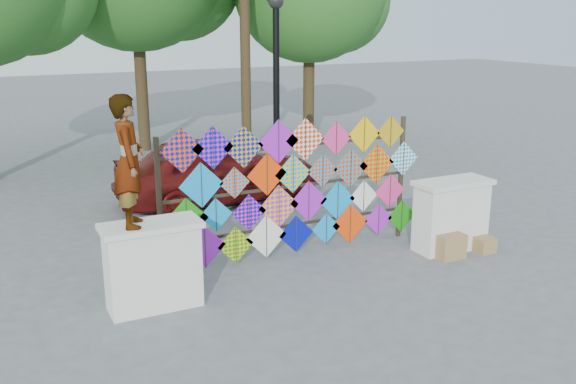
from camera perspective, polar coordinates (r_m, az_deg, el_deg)
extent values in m
plane|color=gray|center=(10.71, 2.19, -6.97)|extent=(80.00, 80.00, 0.00)
cube|color=white|center=(9.40, -11.89, -6.65)|extent=(1.30, 0.55, 1.20)
cube|color=white|center=(9.18, -12.11, -2.95)|extent=(1.40, 0.65, 0.08)
cube|color=white|center=(11.82, 14.28, -2.18)|extent=(1.30, 0.55, 1.20)
cube|color=white|center=(11.65, 14.49, 0.82)|extent=(1.40, 0.65, 0.08)
cylinder|color=#2F261A|center=(10.23, -11.34, -1.53)|extent=(0.09, 0.09, 2.30)
cylinder|color=#2F261A|center=(12.18, 9.98, 1.28)|extent=(0.09, 0.09, 2.30)
cube|color=#2F261A|center=(11.18, 0.26, -2.97)|extent=(4.60, 0.04, 0.04)
cube|color=#2F261A|center=(10.98, 0.26, 0.50)|extent=(4.60, 0.04, 0.04)
cube|color=#2F261A|center=(10.82, 0.27, 4.08)|extent=(4.60, 0.04, 0.04)
cube|color=#070FA9|center=(10.05, -9.41, 3.65)|extent=(0.72, 0.01, 0.72)
cube|color=#2F261A|center=(10.04, -9.39, 3.63)|extent=(0.01, 0.01, 0.70)
cube|color=#AC1BD0|center=(10.20, -6.68, 3.94)|extent=(0.70, 0.01, 0.70)
cube|color=#2F261A|center=(10.19, -6.66, 3.92)|extent=(0.01, 0.01, 0.69)
cube|color=#070FA9|center=(10.39, -3.96, 4.01)|extent=(0.70, 0.01, 0.70)
cube|color=#2F261A|center=(10.38, -3.93, 4.00)|extent=(0.01, 0.01, 0.69)
cube|color=#AC1BD0|center=(10.63, -0.85, 4.50)|extent=(0.75, 0.01, 0.75)
cube|color=#2F261A|center=(10.62, -0.82, 4.48)|extent=(0.01, 0.01, 0.73)
cube|color=#ED350A|center=(10.86, 1.55, 4.69)|extent=(0.74, 0.01, 0.74)
cube|color=#2F261A|center=(10.85, 1.58, 4.68)|extent=(0.01, 0.01, 0.72)
cube|color=#EE3383|center=(11.16, 4.31, 4.77)|extent=(0.60, 0.01, 0.60)
cube|color=#2F261A|center=(11.14, 4.34, 4.76)|extent=(0.01, 0.01, 0.59)
cube|color=yellow|center=(11.45, 6.79, 5.11)|extent=(0.66, 0.01, 0.66)
cube|color=#2F261A|center=(11.44, 6.82, 5.10)|extent=(0.01, 0.01, 0.65)
cube|color=#C69612|center=(11.76, 9.10, 5.31)|extent=(0.59, 0.01, 0.59)
cube|color=#2F261A|center=(11.75, 9.14, 5.30)|extent=(0.01, 0.01, 0.58)
cube|color=#0A96E7|center=(10.22, -7.71, 0.60)|extent=(0.75, 0.01, 0.75)
cube|color=#2F261A|center=(10.21, -7.68, 0.58)|extent=(0.01, 0.01, 0.73)
cube|color=#0A96E7|center=(10.42, -4.77, 0.82)|extent=(0.53, 0.01, 0.53)
cube|color=#2F261A|center=(10.40, -4.75, 0.80)|extent=(0.01, 0.01, 0.52)
cube|color=#FF3E08|center=(10.62, -1.87, 1.57)|extent=(0.72, 0.01, 0.72)
cube|color=#2F261A|center=(10.61, -1.85, 1.56)|extent=(0.01, 0.01, 0.71)
cube|color=yellow|center=(10.83, 0.44, 1.64)|extent=(0.68, 0.01, 0.68)
cube|color=#2F261A|center=(10.82, 0.47, 1.63)|extent=(0.01, 0.01, 0.67)
cube|color=#ED350A|center=(11.09, 3.10, 1.89)|extent=(0.60, 0.01, 0.60)
cube|color=#2F261A|center=(11.08, 3.13, 1.88)|extent=(0.01, 0.01, 0.59)
cube|color=#ED350A|center=(11.38, 5.60, 2.14)|extent=(0.71, 0.01, 0.71)
cube|color=#2F261A|center=(11.37, 5.63, 2.13)|extent=(0.01, 0.01, 0.70)
cube|color=#C69612|center=(11.67, 7.88, 2.48)|extent=(0.74, 0.01, 0.74)
cube|color=#2F261A|center=(11.66, 7.91, 2.47)|extent=(0.01, 0.01, 0.73)
cube|color=#0C94C5|center=(11.99, 10.21, 2.94)|extent=(0.64, 0.01, 0.64)
cube|color=#2F261A|center=(11.98, 10.25, 2.93)|extent=(0.01, 0.01, 0.63)
cube|color=#1A8D11|center=(10.25, -9.00, -2.46)|extent=(0.73, 0.01, 0.73)
cube|color=#2F261A|center=(10.24, -8.98, -2.48)|extent=(0.01, 0.01, 0.72)
cube|color=#0A96E7|center=(10.39, -6.42, -2.03)|extent=(0.56, 0.01, 0.56)
cube|color=#2F261A|center=(10.38, -6.40, -2.04)|extent=(0.01, 0.01, 0.55)
cube|color=#E015CD|center=(10.61, -3.47, -1.82)|extent=(0.62, 0.01, 0.62)
cube|color=#2F261A|center=(10.60, -3.45, -1.84)|extent=(0.01, 0.01, 0.61)
cube|color=yellow|center=(10.81, -0.82, -1.30)|extent=(0.75, 0.01, 0.75)
cube|color=#2F261A|center=(10.80, -0.79, -1.32)|extent=(0.01, 0.01, 0.74)
cube|color=#AC1BD0|center=(11.05, 1.85, -0.83)|extent=(0.73, 0.01, 0.73)
cube|color=#2F261A|center=(11.04, 1.88, -0.84)|extent=(0.01, 0.01, 0.71)
cube|color=#0A96E7|center=(11.35, 4.44, -0.76)|extent=(0.71, 0.01, 0.71)
cube|color=#2F261A|center=(11.34, 4.47, -0.78)|extent=(0.01, 0.01, 0.70)
cube|color=white|center=(11.62, 6.73, -0.37)|extent=(0.59, 0.01, 0.59)
cube|color=#2F261A|center=(11.61, 6.76, -0.38)|extent=(0.01, 0.01, 0.58)
cube|color=#EE3383|center=(11.93, 9.05, 0.10)|extent=(0.64, 0.01, 0.64)
cube|color=#2F261A|center=(11.92, 9.08, 0.08)|extent=(0.01, 0.01, 0.63)
cube|color=#AC1BD0|center=(10.45, -7.39, -4.88)|extent=(0.72, 0.01, 0.72)
cube|color=#2F261A|center=(10.44, -7.37, -4.90)|extent=(0.01, 0.01, 0.71)
cube|color=yellow|center=(10.64, -4.67, -4.72)|extent=(0.64, 0.01, 0.64)
cube|color=#2F261A|center=(10.63, -4.65, -4.74)|extent=(0.01, 0.01, 0.63)
cube|color=white|center=(10.82, -1.94, -3.97)|extent=(0.75, 0.01, 0.75)
cube|color=#2F261A|center=(10.81, -1.92, -3.99)|extent=(0.01, 0.01, 0.74)
cube|color=#070FA9|center=(11.07, 0.72, -3.75)|extent=(0.66, 0.01, 0.66)
cube|color=#2F261A|center=(11.06, 0.75, -3.77)|extent=(0.01, 0.01, 0.65)
cube|color=#0A96E7|center=(11.34, 3.41, -3.25)|extent=(0.57, 0.01, 0.57)
cube|color=#2F261A|center=(11.33, 3.44, -3.27)|extent=(0.01, 0.01, 0.55)
cube|color=#FF3E08|center=(11.57, 5.54, -2.81)|extent=(0.74, 0.01, 0.74)
cube|color=#2F261A|center=(11.56, 5.57, -2.83)|extent=(0.01, 0.01, 0.72)
cube|color=#AC1BD0|center=(11.89, 8.04, -2.41)|extent=(0.60, 0.01, 0.60)
cube|color=#2F261A|center=(11.88, 8.07, -2.43)|extent=(0.01, 0.01, 0.59)
cube|color=#1A8D11|center=(12.19, 10.05, -2.13)|extent=(0.63, 0.01, 0.63)
cube|color=#2F261A|center=(12.18, 10.09, -2.14)|extent=(0.01, 0.01, 0.62)
cylinder|color=#46361E|center=(20.35, -12.90, 9.37)|extent=(0.36, 0.36, 4.12)
cylinder|color=#46361E|center=(20.76, 1.85, 9.09)|extent=(0.36, 0.36, 3.58)
sphere|color=#216620|center=(21.49, 4.47, 16.61)|extent=(3.36, 3.36, 3.36)
cylinder|color=#46361E|center=(18.12, -3.80, 11.20)|extent=(0.28, 0.28, 5.50)
imported|color=#99999E|center=(8.88, -13.96, 2.66)|extent=(0.58, 0.75, 1.82)
imported|color=#601110|center=(14.42, -6.29, 2.06)|extent=(4.51, 1.83, 1.53)
cylinder|color=black|center=(11.99, -1.03, 5.92)|extent=(0.12, 0.12, 4.20)
sphere|color=black|center=(11.82, -1.08, 16.59)|extent=(0.28, 0.28, 0.28)
cube|color=tan|center=(11.53, 14.03, -4.62)|extent=(0.49, 0.43, 0.43)
cube|color=tan|center=(11.97, 17.07, -4.50)|extent=(0.33, 0.30, 0.28)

